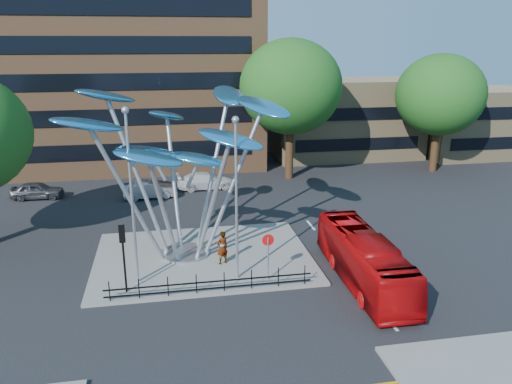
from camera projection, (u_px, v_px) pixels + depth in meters
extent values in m
plane|color=black|center=(236.00, 311.00, 22.74)|extent=(120.00, 120.00, 0.00)
cube|color=slate|center=(203.00, 257.00, 28.19)|extent=(12.00, 9.00, 0.15)
cube|color=brown|center=(124.00, 6.00, 47.46)|extent=(25.00, 15.00, 30.00)
cube|color=tan|center=(345.00, 118.00, 52.60)|extent=(15.00, 8.00, 8.00)
cube|color=tan|center=(475.00, 122.00, 53.30)|extent=(12.00, 8.00, 7.00)
cylinder|color=black|center=(289.00, 147.00, 44.00)|extent=(0.70, 0.70, 5.72)
ellipsoid|color=#184D16|center=(291.00, 87.00, 42.50)|extent=(8.80, 8.80, 8.10)
cylinder|color=black|center=(435.00, 145.00, 46.54)|extent=(0.70, 0.70, 5.06)
ellipsoid|color=#184D16|center=(440.00, 95.00, 45.20)|extent=(8.00, 8.00, 7.36)
cylinder|color=#9EA0A5|center=(185.00, 253.00, 28.44)|extent=(2.80, 2.80, 0.12)
cylinder|color=#9EA0A5|center=(160.00, 193.00, 26.56)|extent=(0.24, 0.24, 7.80)
ellipsoid|color=#2E8DC9|center=(88.00, 124.00, 23.93)|extent=(3.92, 2.95, 1.39)
cylinder|color=#9EA0A5|center=(176.00, 207.00, 26.52)|extent=(0.24, 0.24, 6.40)
ellipsoid|color=#2E8DC9|center=(148.00, 158.00, 23.32)|extent=(3.47, 1.78, 1.31)
cylinder|color=#9EA0A5|center=(194.00, 199.00, 26.80)|extent=(0.24, 0.24, 7.00)
ellipsoid|color=#2E8DC9|center=(231.00, 139.00, 24.59)|extent=(3.81, 3.11, 1.36)
cylinder|color=#9EA0A5|center=(204.00, 184.00, 27.48)|extent=(0.24, 0.24, 8.20)
ellipsoid|color=#2E8DC9|center=(263.00, 107.00, 27.26)|extent=(3.52, 4.06, 1.44)
cylinder|color=#9EA0A5|center=(195.00, 176.00, 28.20)|extent=(0.24, 0.24, 8.60)
ellipsoid|color=#2E8DC9|center=(228.00, 95.00, 29.22)|extent=(2.21, 3.79, 1.39)
cylinder|color=#9EA0A5|center=(178.00, 187.00, 28.29)|extent=(0.24, 0.24, 7.40)
ellipsoid|color=#2E8DC9|center=(167.00, 116.00, 29.60)|extent=(3.02, 3.71, 1.34)
cylinder|color=#9EA0A5|center=(163.00, 179.00, 27.39)|extent=(0.24, 0.24, 8.80)
ellipsoid|color=#2E8DC9|center=(106.00, 96.00, 26.94)|extent=(3.88, 3.60, 1.42)
ellipsoid|color=#2E8DC9|center=(146.00, 151.00, 26.60)|extent=(3.40, 1.96, 1.13)
ellipsoid|color=#2E8DC9|center=(198.00, 159.00, 26.62)|extent=(3.39, 2.16, 1.11)
cylinder|color=#9EA0A5|center=(132.00, 201.00, 23.97)|extent=(0.14, 0.14, 8.50)
sphere|color=#9EA0A5|center=(125.00, 110.00, 22.70)|extent=(0.36, 0.36, 0.36)
cylinder|color=#9EA0A5|center=(236.00, 204.00, 24.44)|extent=(0.14, 0.14, 8.00)
sphere|color=#9EA0A5|center=(235.00, 120.00, 23.25)|extent=(0.36, 0.36, 0.36)
cylinder|color=black|center=(124.00, 261.00, 23.71)|extent=(0.10, 0.10, 3.20)
cube|color=black|center=(122.00, 234.00, 23.30)|extent=(0.28, 0.18, 0.85)
sphere|color=#FF0C0C|center=(121.00, 228.00, 23.22)|extent=(0.18, 0.18, 0.18)
cylinder|color=#9EA0A5|center=(268.00, 259.00, 25.06)|extent=(0.08, 0.08, 2.30)
cylinder|color=red|center=(268.00, 240.00, 24.80)|extent=(0.60, 0.04, 0.60)
cube|color=white|center=(268.00, 240.00, 24.82)|extent=(0.42, 0.03, 0.10)
cylinder|color=black|center=(109.00, 291.00, 23.15)|extent=(0.05, 0.05, 1.00)
cylinder|color=black|center=(139.00, 289.00, 23.39)|extent=(0.05, 0.05, 1.00)
cylinder|color=black|center=(168.00, 286.00, 23.62)|extent=(0.05, 0.05, 1.00)
cylinder|color=black|center=(196.00, 284.00, 23.86)|extent=(0.05, 0.05, 1.00)
cylinder|color=black|center=(224.00, 282.00, 24.09)|extent=(0.05, 0.05, 1.00)
cylinder|color=black|center=(252.00, 279.00, 24.32)|extent=(0.05, 0.05, 1.00)
cylinder|color=black|center=(278.00, 277.00, 24.56)|extent=(0.05, 0.05, 1.00)
cylinder|color=black|center=(305.00, 275.00, 24.79)|extent=(0.05, 0.05, 1.00)
cube|color=black|center=(210.00, 282.00, 23.96)|extent=(10.00, 0.06, 0.06)
cube|color=black|center=(211.00, 288.00, 24.06)|extent=(10.00, 0.06, 0.06)
imported|color=#B3080A|center=(364.00, 259.00, 25.05)|extent=(2.32, 9.25, 2.57)
imported|color=gray|center=(222.00, 248.00, 26.97)|extent=(0.81, 0.70, 1.86)
imported|color=#3E4146|center=(37.00, 190.00, 38.75)|extent=(3.97, 1.74, 1.33)
imported|color=#A7A8AE|center=(150.00, 190.00, 38.89)|extent=(4.23, 1.80, 1.36)
imported|color=silver|center=(206.00, 181.00, 41.36)|extent=(4.81, 2.19, 1.36)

